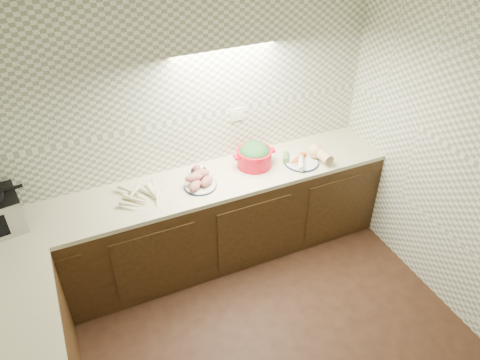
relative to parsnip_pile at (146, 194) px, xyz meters
name	(u,v)px	position (x,y,z in m)	size (l,w,h in m)	color
room	(279,229)	(0.40, -1.49, 0.70)	(3.60, 3.60, 2.60)	black
counter	(145,318)	(-0.28, -0.81, -0.48)	(3.60, 3.60, 0.90)	black
parsnip_pile	(146,194)	(0.00, 0.00, 0.00)	(0.35, 0.34, 0.07)	beige
sweet_potato_plate	(199,181)	(0.46, -0.03, 0.02)	(0.28, 0.28, 0.13)	#141E38
onion_bowl	(198,171)	(0.50, 0.13, 0.01)	(0.14, 0.14, 0.10)	black
dutch_oven	(254,155)	(1.02, 0.06, 0.08)	(0.39, 0.33, 0.22)	red
veg_plate	(308,156)	(1.50, -0.07, 0.02)	(0.40, 0.33, 0.15)	#141E38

